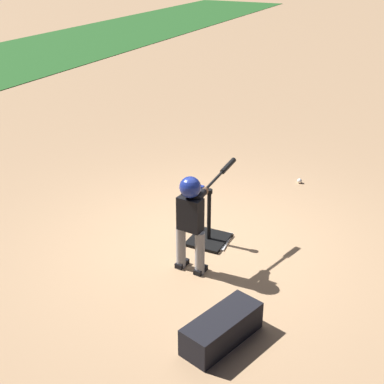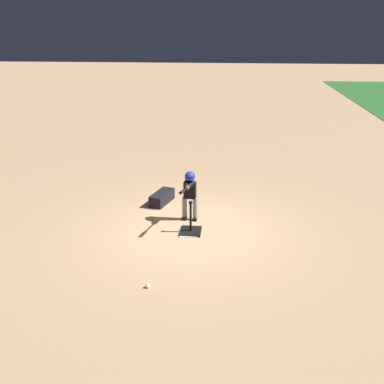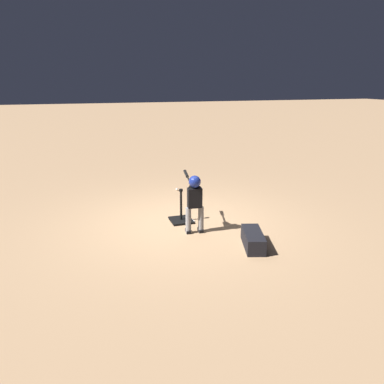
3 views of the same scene
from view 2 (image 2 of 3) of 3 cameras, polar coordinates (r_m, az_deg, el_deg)
name	(u,v)px [view 2 (image 2 of 3)]	position (r m, az deg, el deg)	size (l,w,h in m)	color
ground_plane	(192,231)	(9.75, -0.03, -4.93)	(90.00, 90.00, 0.00)	tan
home_plate	(190,233)	(9.64, -0.31, -5.18)	(0.44, 0.44, 0.02)	white
batting_tee	(191,229)	(9.65, -0.17, -4.67)	(0.50, 0.45, 0.71)	black
batter_child	(190,190)	(9.99, -0.31, 0.25)	(1.11, 0.37, 1.15)	gray
baseball	(148,286)	(7.80, -5.67, -11.79)	(0.07, 0.07, 0.07)	white
equipment_bag	(162,198)	(11.21, -3.83, -0.72)	(0.84, 0.32, 0.28)	black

